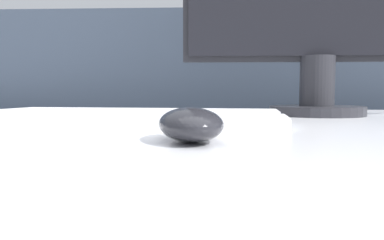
# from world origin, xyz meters

# --- Properties ---
(partition_panel) EXTENTS (5.00, 0.03, 1.09)m
(partition_panel) POSITION_xyz_m (0.00, 0.66, 0.54)
(partition_panel) COLOR #333D4C
(partition_panel) RESTS_ON ground_plane
(computer_mouse_near) EXTENTS (0.08, 0.12, 0.03)m
(computer_mouse_near) POSITION_xyz_m (0.02, -0.18, 0.79)
(computer_mouse_near) COLOR #232328
(computer_mouse_near) RESTS_ON desk
(keyboard) EXTENTS (0.45, 0.16, 0.02)m
(keyboard) POSITION_xyz_m (-0.07, -0.00, 0.78)
(keyboard) COLOR white
(keyboard) RESTS_ON desk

